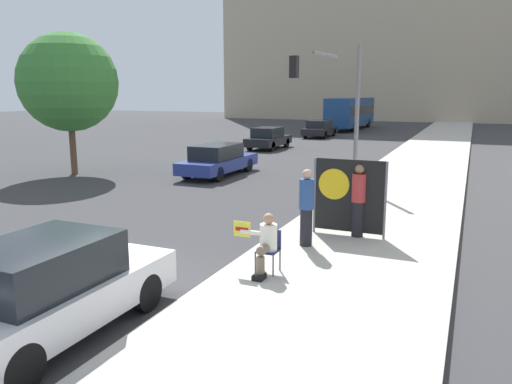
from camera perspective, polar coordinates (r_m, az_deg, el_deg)
name	(u,v)px	position (r m, az deg, el deg)	size (l,w,h in m)	color
ground_plane	(107,292)	(9.77, -16.65, -10.87)	(160.00, 160.00, 0.00)	#38383A
sidewalk_curb	(412,177)	(22.24, 17.37, 1.60)	(4.29, 90.00, 0.15)	#B7B2A8
seated_protester	(266,242)	(9.67, 1.14, -5.74)	(0.91, 0.77, 1.18)	#474C56
jogger_on_sidewalk	(306,207)	(11.40, 5.79, -1.71)	(0.34, 0.34, 1.78)	black
pedestrian_behind	(358,200)	(12.31, 11.63, -0.90)	(0.34, 0.34, 1.78)	black
protest_banner	(348,196)	(12.34, 10.51, -0.43)	(1.80, 0.06, 1.88)	slate
traffic_light_pole	(332,92)	(19.35, 8.62, 11.23)	(2.79, 2.56, 5.17)	slate
parked_car_curbside	(48,290)	(8.12, -22.73, -10.24)	(1.76, 4.13, 1.51)	silver
car_on_road_nearest	(218,160)	(22.18, -4.37, 3.69)	(1.73, 4.78, 1.39)	navy
car_on_road_midblock	(268,138)	(32.81, 1.41, 6.17)	(1.75, 4.26, 1.41)	black
car_on_road_distant	(320,129)	(42.01, 7.29, 7.19)	(1.83, 4.64, 1.41)	black
city_bus_on_road	(351,111)	(51.61, 10.78, 9.04)	(2.49, 11.56, 3.12)	navy
street_tree_near_curb	(68,82)	(23.81, -20.66, 11.64)	(4.30, 4.30, 6.22)	brown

